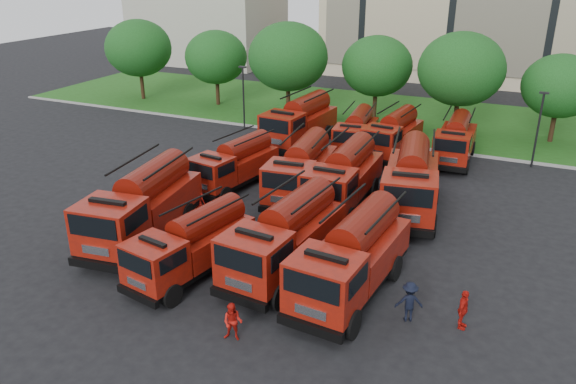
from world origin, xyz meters
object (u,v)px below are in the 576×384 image
Objects in this scene: fire_truck_1 at (192,244)px; firefighter_1 at (234,339)px; fire_truck_7 at (411,180)px; fire_truck_11 at (455,140)px; fire_truck_2 at (285,237)px; firefighter_2 at (460,327)px; firefighter_3 at (407,320)px; fire_truck_8 at (300,122)px; fire_truck_5 at (302,169)px; firefighter_5 at (416,204)px; firefighter_4 at (199,212)px; fire_truck_9 at (356,132)px; fire_truck_4 at (235,164)px; fire_truck_0 at (142,205)px; fire_truck_6 at (344,177)px; fire_truck_3 at (352,257)px; fire_truck_10 at (393,134)px.

fire_truck_1 is 5.35m from firefighter_1.
fire_truck_11 is at bearing 74.66° from fire_truck_7.
fire_truck_1 is 4.11m from fire_truck_2.
firefighter_3 is (-1.96, -0.35, 0.00)m from firefighter_2.
fire_truck_2 is at bearing -63.76° from fire_truck_8.
fire_truck_5 is 5.00× the size of firefighter_5.
fire_truck_7 is 1.24× the size of fire_truck_11.
firefighter_4 is at bearing -165.08° from fire_truck_7.
fire_truck_9 is 4.08× the size of firefighter_2.
fire_truck_4 is 11.00m from firefighter_5.
fire_truck_0 is 11.11m from fire_truck_6.
fire_truck_3 reaches higher than firefighter_3.
fire_truck_0 is 1.19× the size of fire_truck_10.
fire_truck_1 is at bearing -19.82° from firefighter_3.
fire_truck_10 is at bearing 100.23° from fire_truck_7.
fire_truck_6 is 11.33m from fire_truck_8.
fire_truck_4 is 4.42× the size of firefighter_1.
firefighter_3 is (8.61, -9.53, -1.69)m from fire_truck_5.
fire_truck_4 is at bearing 145.43° from fire_truck_3.
firefighter_4 is at bearing -115.39° from fire_truck_9.
fire_truck_9 is (0.33, 9.16, -0.22)m from fire_truck_5.
firefighter_4 is (-7.20, -13.95, -1.54)m from fire_truck_10.
fire_truck_11 is at bearing 91.30° from fire_truck_3.
fire_truck_0 reaches higher than fire_truck_6.
fire_truck_0 reaches higher than fire_truck_4.
fire_truck_6 is at bearing -49.22° from fire_truck_8.
fire_truck_3 is 1.12× the size of fire_truck_10.
fire_truck_8 is (-3.12, 19.11, 0.31)m from fire_truck_1.
fire_truck_6 is (2.63, -0.14, 0.03)m from fire_truck_5.
fire_truck_1 is 7.01m from fire_truck_3.
fire_truck_9 is 9.70m from firefighter_5.
fire_truck_3 is (3.25, -0.53, 0.02)m from fire_truck_2.
firefighter_2 is (3.46, -19.32, -1.52)m from fire_truck_11.
fire_truck_2 reaches higher than fire_truck_10.
firefighter_4 reaches higher than firefighter_5.
fire_truck_1 is 13.98m from firefighter_5.
fire_truck_2 is 10.69m from firefighter_5.
fire_truck_1 is at bearing 135.91° from firefighter_4.
fire_truck_0 is at bearing -107.85° from fire_truck_10.
fire_truck_8 reaches higher than firefighter_3.
fire_truck_5 is at bearing 90.41° from firefighter_1.
fire_truck_2 is at bearing 166.95° from firefighter_4.
fire_truck_2 reaches higher than fire_truck_4.
fire_truck_5 reaches higher than fire_truck_10.
firefighter_2 is (7.56, 4.22, 0.00)m from firefighter_1.
fire_truck_0 is at bearing 166.03° from fire_truck_1.
fire_truck_2 is 1.16× the size of fire_truck_9.
fire_truck_6 reaches higher than fire_truck_11.
fire_truck_2 is 5.56m from firefighter_1.
firefighter_5 is at bearing 72.62° from fire_truck_7.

